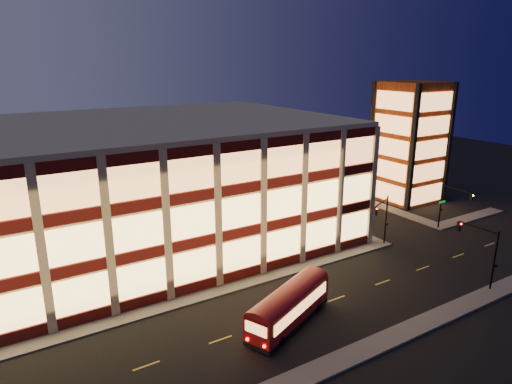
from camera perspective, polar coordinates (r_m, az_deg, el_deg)
ground at (r=43.01m, az=-5.85°, el=-13.27°), size 200.00×200.00×0.00m
sidewalk_office_south at (r=42.76m, az=-10.17°, el=-13.53°), size 54.00×2.00×0.15m
sidewalk_office_east at (r=67.49m, az=5.31°, el=-1.98°), size 2.00×30.00×0.15m
sidewalk_tower_south at (r=69.30m, az=24.90°, el=-2.99°), size 14.00×2.00×0.15m
sidewalk_tower_west at (r=74.40m, az=12.08°, el=-0.53°), size 2.00×30.00×0.15m
sidewalk_near at (r=33.72m, az=4.82°, el=-22.48°), size 100.00×2.00×0.15m
office_building at (r=54.23m, az=-16.83°, el=0.72°), size 50.45×30.45×14.50m
stair_tower at (r=73.37m, az=18.61°, el=5.90°), size 8.60×8.60×18.00m
traffic_signal_far at (r=54.01m, az=15.53°, el=-2.72°), size 3.79×1.87×6.00m
traffic_signal_right at (r=62.06m, az=23.24°, el=-1.02°), size 1.20×4.37×6.00m
traffic_signal_near at (r=48.75m, az=26.33°, el=-5.93°), size 0.32×4.45×6.00m
trolley_bus at (r=38.68m, az=4.15°, el=-13.78°), size 9.76×6.03×3.25m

